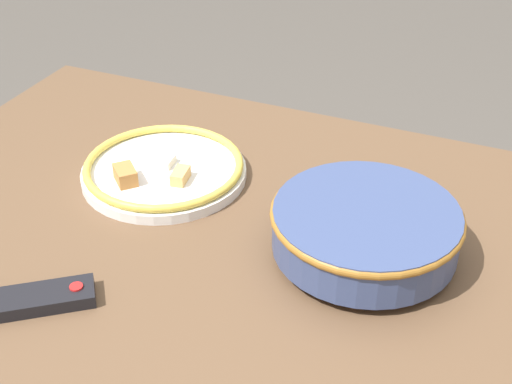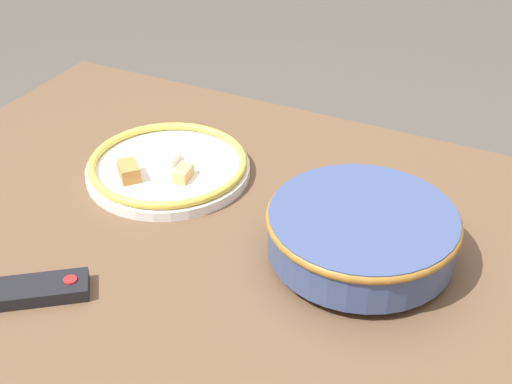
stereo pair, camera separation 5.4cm
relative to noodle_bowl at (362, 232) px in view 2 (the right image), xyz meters
name	(u,v)px [view 2 (the right image)]	position (x,y,z in m)	size (l,w,h in m)	color
dining_table	(257,275)	(0.16, 0.02, -0.13)	(1.34, 0.85, 0.72)	brown
noodle_bowl	(362,232)	(0.00, 0.00, 0.00)	(0.28, 0.28, 0.08)	#384775
food_plate	(168,167)	(0.38, -0.07, -0.03)	(0.29, 0.29, 0.05)	white
tv_remote	(31,291)	(0.38, 0.28, -0.04)	(0.16, 0.14, 0.02)	black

